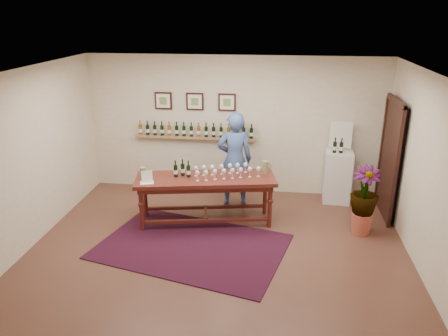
# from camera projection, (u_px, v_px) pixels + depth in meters

# --- Properties ---
(ground) EXTENTS (6.00, 6.00, 0.00)m
(ground) POSITION_uv_depth(u_px,v_px,m) (218.00, 249.00, 6.99)
(ground) COLOR brown
(ground) RESTS_ON ground
(room_shell) EXTENTS (6.00, 6.00, 6.00)m
(room_shell) POSITION_uv_depth(u_px,v_px,m) (344.00, 153.00, 8.09)
(room_shell) COLOR #EBE7C8
(room_shell) RESTS_ON ground
(rug) EXTENTS (3.30, 2.60, 0.02)m
(rug) POSITION_uv_depth(u_px,v_px,m) (192.00, 246.00, 7.07)
(rug) COLOR #4E0E17
(rug) RESTS_ON ground
(tasting_table) EXTENTS (2.53, 1.21, 0.86)m
(tasting_table) POSITION_uv_depth(u_px,v_px,m) (206.00, 184.00, 7.66)
(tasting_table) COLOR #3F170F
(tasting_table) RESTS_ON ground
(table_glasses) EXTENTS (1.45, 0.77, 0.20)m
(table_glasses) POSITION_uv_depth(u_px,v_px,m) (222.00, 171.00, 7.61)
(table_glasses) COLOR white
(table_glasses) RESTS_ON tasting_table
(table_bottles) EXTENTS (0.27, 0.16, 0.28)m
(table_bottles) POSITION_uv_depth(u_px,v_px,m) (182.00, 168.00, 7.62)
(table_bottles) COLOR black
(table_bottles) RESTS_ON tasting_table
(pitcher_left) EXTENTS (0.13, 0.13, 0.20)m
(pitcher_left) POSITION_uv_depth(u_px,v_px,m) (143.00, 173.00, 7.53)
(pitcher_left) COLOR olive
(pitcher_left) RESTS_ON tasting_table
(pitcher_right) EXTENTS (0.17, 0.17, 0.21)m
(pitcher_right) POSITION_uv_depth(u_px,v_px,m) (265.00, 167.00, 7.80)
(pitcher_right) COLOR olive
(pitcher_right) RESTS_ON tasting_table
(menu_card) EXTENTS (0.26, 0.22, 0.20)m
(menu_card) POSITION_uv_depth(u_px,v_px,m) (147.00, 177.00, 7.35)
(menu_card) COLOR white
(menu_card) RESTS_ON tasting_table
(display_pedestal) EXTENTS (0.54, 0.54, 1.03)m
(display_pedestal) POSITION_uv_depth(u_px,v_px,m) (337.00, 176.00, 8.61)
(display_pedestal) COLOR silver
(display_pedestal) RESTS_ON ground
(pedestal_bottles) EXTENTS (0.32, 0.10, 0.32)m
(pedestal_bottles) POSITION_uv_depth(u_px,v_px,m) (338.00, 145.00, 8.32)
(pedestal_bottles) COLOR black
(pedestal_bottles) RESTS_ON display_pedestal
(info_sign) EXTENTS (0.42, 0.05, 0.58)m
(info_sign) POSITION_uv_depth(u_px,v_px,m) (341.00, 135.00, 8.48)
(info_sign) COLOR white
(info_sign) RESTS_ON display_pedestal
(potted_plant) EXTENTS (0.56, 0.56, 1.04)m
(potted_plant) POSITION_uv_depth(u_px,v_px,m) (364.00, 201.00, 7.29)
(potted_plant) COLOR #B5503C
(potted_plant) RESTS_ON ground
(person) EXTENTS (0.74, 0.55, 1.85)m
(person) POSITION_uv_depth(u_px,v_px,m) (235.00, 160.00, 8.30)
(person) COLOR #3D5991
(person) RESTS_ON ground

